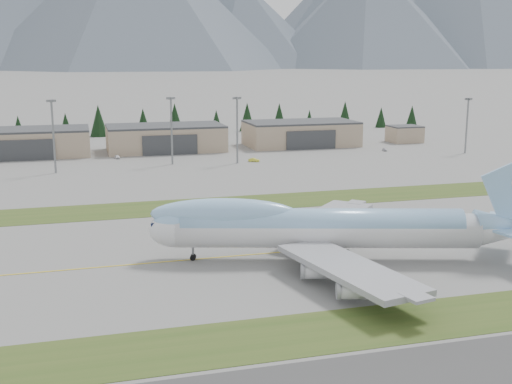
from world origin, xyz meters
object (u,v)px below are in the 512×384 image
object	(u,v)px
service_vehicle_c	(385,151)
service_vehicle_a	(117,159)
hangar_center	(166,138)
boeing_747_freighter	(323,227)
service_vehicle_b	(254,162)
hangar_right	(301,133)
hangar_left	(27,142)

from	to	relation	value
service_vehicle_c	service_vehicle_a	bearing A→B (deg)	-168.59
hangar_center	service_vehicle_c	world-z (taller)	hangar_center
boeing_747_freighter	service_vehicle_b	xyz separation A→B (m)	(18.72, 118.72, -6.62)
boeing_747_freighter	hangar_center	distance (m)	157.23
hangar_right	service_vehicle_a	xyz separation A→B (m)	(-81.10, -16.89, -5.39)
hangar_left	service_vehicle_a	size ratio (longest dim) A/B	12.11
hangar_center	service_vehicle_a	size ratio (longest dim) A/B	12.11
boeing_747_freighter	hangar_right	xyz separation A→B (m)	(50.77, 156.95, -1.23)
hangar_center	service_vehicle_c	xyz separation A→B (m)	(88.32, -25.44, -5.39)
service_vehicle_a	service_vehicle_b	xyz separation A→B (m)	(49.05, -21.34, 0.00)
hangar_left	hangar_right	size ratio (longest dim) A/B	1.00
hangar_left	hangar_right	distance (m)	115.00
hangar_left	service_vehicle_b	distance (m)	91.50
hangar_right	service_vehicle_b	size ratio (longest dim) A/B	11.58
hangar_right	service_vehicle_b	distance (m)	50.17
hangar_center	service_vehicle_b	bearing A→B (deg)	-53.82
hangar_center	hangar_right	bearing A→B (deg)	0.00
boeing_747_freighter	hangar_right	bearing A→B (deg)	88.09
hangar_right	service_vehicle_b	world-z (taller)	hangar_right
hangar_right	service_vehicle_c	world-z (taller)	hangar_right
hangar_right	boeing_747_freighter	bearing A→B (deg)	-107.92
hangar_right	hangar_left	bearing A→B (deg)	180.00
boeing_747_freighter	service_vehicle_a	world-z (taller)	boeing_747_freighter
hangar_center	service_vehicle_b	distance (m)	47.67
service_vehicle_b	hangar_right	bearing A→B (deg)	-14.54
boeing_747_freighter	hangar_right	size ratio (longest dim) A/B	1.59
boeing_747_freighter	hangar_left	world-z (taller)	boeing_747_freighter
service_vehicle_c	service_vehicle_b	bearing A→B (deg)	-152.16
boeing_747_freighter	hangar_left	bearing A→B (deg)	128.27
service_vehicle_b	hangar_center	bearing A→B (deg)	61.60
service_vehicle_a	hangar_right	bearing A→B (deg)	4.10
boeing_747_freighter	service_vehicle_b	world-z (taller)	boeing_747_freighter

